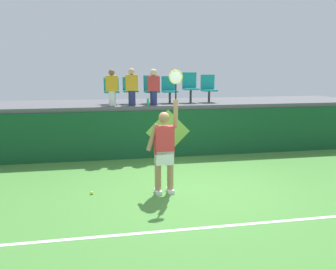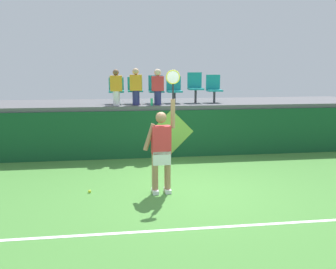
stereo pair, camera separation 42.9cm
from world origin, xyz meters
The scene contains 17 objects.
ground_plane centered at (0.00, 0.00, 0.00)m, with size 40.00×40.00×0.00m, color #478438.
court_back_wall centered at (0.00, 2.92, 0.68)m, with size 12.83×0.20×1.35m, color #144C28.
spectator_platform centered at (0.00, 4.10, 1.41)m, with size 12.83×2.46×0.12m, color #56565B.
court_baseline_stripe centered at (0.00, -1.77, 0.00)m, with size 11.55×0.08×0.01m, color white.
tennis_player centered at (-0.56, -0.04, 0.94)m, with size 0.75×0.28×2.50m.
tennis_ball centered at (-2.04, 0.14, 0.03)m, with size 0.07×0.07×0.07m, color #D1E533.
water_bottle centered at (-0.48, 3.01, 1.58)m, with size 0.07×0.07×0.20m, color #26B272.
stadium_chair_0 centered at (-1.46, 3.71, 1.90)m, with size 0.44×0.42×0.77m.
stadium_chair_1 centered at (-0.91, 3.71, 1.91)m, with size 0.44×0.42×0.78m.
stadium_chair_2 centered at (-0.28, 3.72, 1.92)m, with size 0.44×0.42×0.83m.
stadium_chair_3 centered at (0.27, 3.72, 1.90)m, with size 0.44×0.42×0.80m.
stadium_chair_4 centered at (0.92, 3.72, 1.98)m, with size 0.44×0.42×0.91m.
stadium_chair_5 centered at (1.50, 3.72, 1.93)m, with size 0.44×0.42×0.84m.
spectator_0 centered at (-0.28, 3.28, 2.01)m, with size 0.34×0.20×1.02m.
spectator_1 centered at (-1.46, 3.26, 1.99)m, with size 0.34×0.20×1.01m.
spectator_2 centered at (-0.91, 3.25, 2.01)m, with size 0.34×0.20×1.04m.
wall_signage_mount centered at (0.06, 2.82, 0.00)m, with size 1.27×0.01×1.38m.
Camera 1 is at (-1.80, -6.93, 2.56)m, focal length 38.12 mm.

